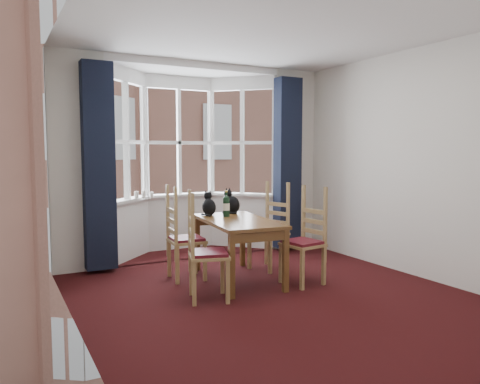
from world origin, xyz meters
TOP-DOWN VIEW (x-y plane):
  - floor at (0.00, 0.00)m, footprint 4.50×4.50m
  - ceiling at (0.00, 0.00)m, footprint 4.50×4.50m
  - wall_left at (-2.00, 0.00)m, footprint 0.00×4.50m
  - wall_right at (2.00, 0.00)m, footprint 0.00×4.50m
  - wall_back_pier_left at (-1.65, 2.25)m, footprint 0.70×0.12m
  - wall_back_pier_right at (1.65, 2.25)m, footprint 0.70×0.12m
  - bay_window at (0.00, 2.75)m, footprint 2.76×0.94m
  - curtain_left at (-1.42, 2.07)m, footprint 0.38×0.22m
  - curtain_right at (1.42, 2.07)m, footprint 0.38×0.22m
  - dining_table at (-0.05, 0.92)m, footprint 0.88×1.44m
  - chair_left_near at (-0.74, 0.45)m, footprint 0.51×0.52m
  - chair_left_far at (-0.66, 1.27)m, footprint 0.43×0.45m
  - chair_right_near at (0.64, 0.44)m, footprint 0.45×0.47m
  - chair_right_far at (0.64, 1.24)m, footprint 0.51×0.52m
  - cat_left at (-0.20, 1.42)m, footprint 0.21×0.26m
  - cat_right at (0.15, 1.46)m, footprint 0.24×0.28m
  - wine_bottle at (-0.06, 1.20)m, footprint 0.08×0.08m
  - candle_tall at (-0.80, 2.60)m, footprint 0.06×0.06m
  - candle_short at (-0.69, 2.63)m, footprint 0.06×0.06m
  - candle_extra at (-0.56, 2.65)m, footprint 0.05×0.05m
  - street at (0.00, 32.25)m, footprint 80.00×80.00m
  - tenement_building at (0.00, 14.01)m, footprint 18.40×7.80m

SIDE VIEW (x-z plane):
  - street at x=0.00m, z-range -6.00..-6.00m
  - floor at x=0.00m, z-range 0.00..0.00m
  - chair_left_near at x=-0.74m, z-range 0.01..0.93m
  - chair_left_far at x=-0.66m, z-range 0.01..0.93m
  - chair_right_near at x=0.64m, z-range 0.01..0.93m
  - chair_right_far at x=0.64m, z-range 0.01..0.93m
  - dining_table at x=-0.05m, z-range 0.27..1.01m
  - cat_left at x=-0.20m, z-range 0.70..1.02m
  - cat_right at x=0.15m, z-range 0.70..1.03m
  - wine_bottle at x=-0.06m, z-range 0.72..1.04m
  - candle_extra at x=-0.56m, z-range 0.87..0.95m
  - candle_tall at x=-0.80m, z-range 0.87..0.97m
  - candle_short at x=-0.69m, z-range 0.87..0.97m
  - curtain_left at x=-1.42m, z-range 0.05..2.65m
  - curtain_right at x=1.42m, z-range 0.05..2.65m
  - wall_left at x=-2.00m, z-range -0.85..3.65m
  - wall_right at x=2.00m, z-range -0.85..3.65m
  - wall_back_pier_left at x=-1.65m, z-range 0.00..2.80m
  - wall_back_pier_right at x=1.65m, z-range 0.00..2.80m
  - bay_window at x=0.00m, z-range 0.00..2.80m
  - tenement_building at x=0.00m, z-range -6.00..9.20m
  - ceiling at x=0.00m, z-range 2.80..2.80m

